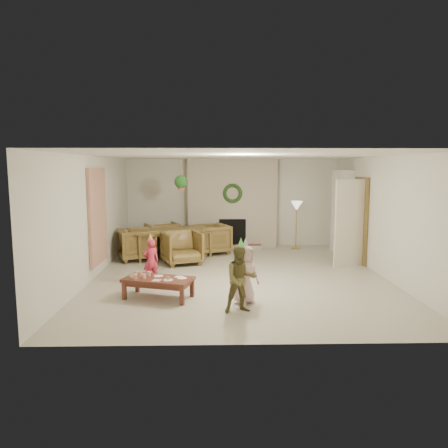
{
  "coord_description": "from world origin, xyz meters",
  "views": [
    {
      "loc": [
        -0.51,
        -8.72,
        2.27
      ],
      "look_at": [
        -0.3,
        0.4,
        1.05
      ],
      "focal_mm": 34.11,
      "sensor_mm": 36.0,
      "label": 1
    }
  ],
  "objects_px": {
    "dining_chair_near": "(182,248)",
    "dining_chair_far": "(162,237)",
    "child_red": "(151,261)",
    "dining_chair_right": "(212,239)",
    "child_plaid": "(241,279)",
    "dining_table": "(172,243)",
    "coffee_table_top": "(158,279)",
    "child_pink": "(245,274)",
    "dining_chair_left": "(137,244)"
  },
  "relations": [
    {
      "from": "dining_chair_far",
      "to": "coffee_table_top",
      "type": "xyz_separation_m",
      "value": [
        0.44,
        -4.28,
        -0.05
      ]
    },
    {
      "from": "coffee_table_top",
      "to": "dining_chair_left",
      "type": "bearing_deg",
      "value": 124.18
    },
    {
      "from": "dining_table",
      "to": "dining_chair_left",
      "type": "xyz_separation_m",
      "value": [
        -0.82,
        -0.33,
        0.04
      ]
    },
    {
      "from": "dining_chair_right",
      "to": "child_pink",
      "type": "bearing_deg",
      "value": -13.84
    },
    {
      "from": "dining_chair_near",
      "to": "child_pink",
      "type": "distance_m",
      "value": 3.21
    },
    {
      "from": "dining_chair_left",
      "to": "dining_table",
      "type": "bearing_deg",
      "value": -90.0
    },
    {
      "from": "child_plaid",
      "to": "child_red",
      "type": "bearing_deg",
      "value": 123.25
    },
    {
      "from": "dining_chair_far",
      "to": "dining_chair_left",
      "type": "height_order",
      "value": "same"
    },
    {
      "from": "dining_chair_left",
      "to": "dining_chair_far",
      "type": "bearing_deg",
      "value": -45.0
    },
    {
      "from": "dining_chair_right",
      "to": "child_plaid",
      "type": "bearing_deg",
      "value": -15.88
    },
    {
      "from": "dining_chair_near",
      "to": "dining_chair_right",
      "type": "distance_m",
      "value": 1.41
    },
    {
      "from": "coffee_table_top",
      "to": "child_pink",
      "type": "xyz_separation_m",
      "value": [
        1.49,
        -0.3,
        0.16
      ]
    },
    {
      "from": "dining_chair_near",
      "to": "dining_chair_far",
      "type": "bearing_deg",
      "value": 90.0
    },
    {
      "from": "dining_chair_far",
      "to": "child_plaid",
      "type": "relative_size",
      "value": 0.8
    },
    {
      "from": "child_red",
      "to": "child_pink",
      "type": "bearing_deg",
      "value": 117.24
    },
    {
      "from": "dining_chair_near",
      "to": "dining_chair_far",
      "type": "relative_size",
      "value": 1.0
    },
    {
      "from": "dining_chair_far",
      "to": "coffee_table_top",
      "type": "bearing_deg",
      "value": 74.01
    },
    {
      "from": "dining_chair_near",
      "to": "coffee_table_top",
      "type": "bearing_deg",
      "value": -116.51
    },
    {
      "from": "dining_chair_far",
      "to": "child_red",
      "type": "xyz_separation_m",
      "value": [
        0.17,
        -3.27,
        0.05
      ]
    },
    {
      "from": "dining_chair_left",
      "to": "child_plaid",
      "type": "xyz_separation_m",
      "value": [
        2.32,
        -3.87,
        0.15
      ]
    },
    {
      "from": "child_red",
      "to": "dining_chair_right",
      "type": "bearing_deg",
      "value": -138.76
    },
    {
      "from": "coffee_table_top",
      "to": "dining_chair_far",
      "type": "bearing_deg",
      "value": 113.55
    },
    {
      "from": "dining_chair_near",
      "to": "dining_chair_right",
      "type": "bearing_deg",
      "value": 38.66
    },
    {
      "from": "coffee_table_top",
      "to": "child_plaid",
      "type": "relative_size",
      "value": 1.1
    },
    {
      "from": "dining_chair_left",
      "to": "child_pink",
      "type": "height_order",
      "value": "child_pink"
    },
    {
      "from": "dining_chair_far",
      "to": "dining_chair_right",
      "type": "height_order",
      "value": "same"
    },
    {
      "from": "coffee_table_top",
      "to": "child_red",
      "type": "relative_size",
      "value": 1.34
    },
    {
      "from": "coffee_table_top",
      "to": "child_red",
      "type": "distance_m",
      "value": 1.05
    },
    {
      "from": "dining_chair_far",
      "to": "child_plaid",
      "type": "xyz_separation_m",
      "value": [
        1.83,
        -5.01,
        0.15
      ]
    },
    {
      "from": "dining_chair_left",
      "to": "child_plaid",
      "type": "distance_m",
      "value": 4.51
    },
    {
      "from": "child_pink",
      "to": "coffee_table_top",
      "type": "bearing_deg",
      "value": 139.6
    },
    {
      "from": "coffee_table_top",
      "to": "child_pink",
      "type": "bearing_deg",
      "value": 6.35
    },
    {
      "from": "dining_chair_left",
      "to": "dining_chair_near",
      "type": "bearing_deg",
      "value": -135.0
    },
    {
      "from": "dining_chair_near",
      "to": "coffee_table_top",
      "type": "relative_size",
      "value": 0.72
    },
    {
      "from": "dining_chair_near",
      "to": "dining_chair_left",
      "type": "xyz_separation_m",
      "value": [
        -1.14,
        0.49,
        0.0
      ]
    },
    {
      "from": "dining_table",
      "to": "coffee_table_top",
      "type": "distance_m",
      "value": 3.46
    },
    {
      "from": "dining_chair_left",
      "to": "coffee_table_top",
      "type": "relative_size",
      "value": 0.72
    },
    {
      "from": "dining_chair_near",
      "to": "dining_chair_right",
      "type": "relative_size",
      "value": 1.0
    },
    {
      "from": "dining_chair_left",
      "to": "coffee_table_top",
      "type": "distance_m",
      "value": 3.27
    },
    {
      "from": "child_red",
      "to": "child_pink",
      "type": "height_order",
      "value": "child_pink"
    },
    {
      "from": "dining_table",
      "to": "dining_chair_near",
      "type": "distance_m",
      "value": 0.88
    },
    {
      "from": "dining_table",
      "to": "coffee_table_top",
      "type": "xyz_separation_m",
      "value": [
        0.11,
        -3.46,
        -0.02
      ]
    },
    {
      "from": "child_plaid",
      "to": "dining_table",
      "type": "bearing_deg",
      "value": 99.26
    },
    {
      "from": "dining_chair_right",
      "to": "dining_chair_far",
      "type": "bearing_deg",
      "value": -128.66
    },
    {
      "from": "dining_table",
      "to": "child_pink",
      "type": "distance_m",
      "value": 4.09
    },
    {
      "from": "dining_chair_left",
      "to": "child_red",
      "type": "xyz_separation_m",
      "value": [
        0.65,
        -2.13,
        0.05
      ]
    },
    {
      "from": "child_red",
      "to": "coffee_table_top",
      "type": "bearing_deg",
      "value": 78.9
    },
    {
      "from": "dining_chair_left",
      "to": "child_red",
      "type": "bearing_deg",
      "value": 175.24
    },
    {
      "from": "child_red",
      "to": "child_plaid",
      "type": "distance_m",
      "value": 2.41
    },
    {
      "from": "dining_chair_near",
      "to": "child_red",
      "type": "relative_size",
      "value": 0.97
    }
  ]
}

